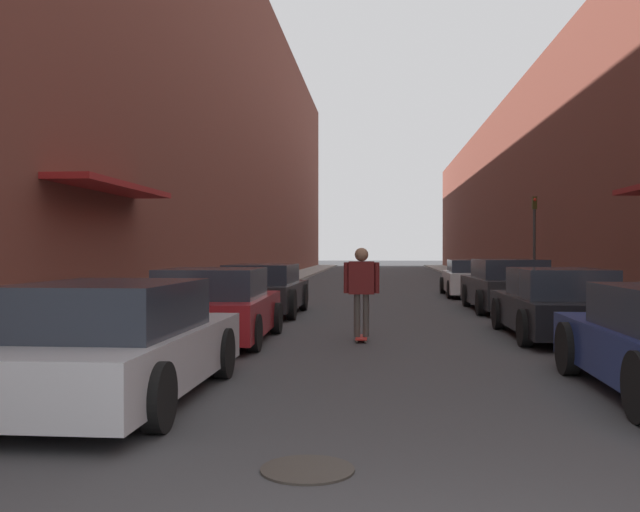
# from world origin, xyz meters

# --- Properties ---
(ground) EXTENTS (146.27, 146.27, 0.00)m
(ground) POSITION_xyz_m (0.00, 26.59, 0.00)
(ground) COLOR #38383A
(curb_strip_left) EXTENTS (1.80, 66.49, 0.12)m
(curb_strip_left) POSITION_xyz_m (-5.08, 33.24, 0.06)
(curb_strip_left) COLOR gray
(curb_strip_left) RESTS_ON ground
(curb_strip_right) EXTENTS (1.80, 66.49, 0.12)m
(curb_strip_right) POSITION_xyz_m (5.08, 33.24, 0.06)
(curb_strip_right) COLOR gray
(curb_strip_right) RESTS_ON ground
(building_row_left) EXTENTS (4.90, 66.49, 14.88)m
(building_row_left) POSITION_xyz_m (-7.98, 33.24, 7.44)
(building_row_left) COLOR brown
(building_row_left) RESTS_ON ground
(building_row_right) EXTENTS (4.90, 66.49, 9.04)m
(building_row_right) POSITION_xyz_m (7.98, 33.24, 4.52)
(building_row_right) COLOR brown
(building_row_right) RESTS_ON ground
(parked_car_left_0) EXTENTS (1.93, 4.35, 1.29)m
(parked_car_left_0) POSITION_xyz_m (-3.01, 4.96, 0.62)
(parked_car_left_0) COLOR #B7B7BC
(parked_car_left_0) RESTS_ON ground
(parked_car_left_1) EXTENTS (2.00, 3.98, 1.30)m
(parked_car_left_1) POSITION_xyz_m (-3.06, 9.85, 0.62)
(parked_car_left_1) COLOR maroon
(parked_car_left_1) RESTS_ON ground
(parked_car_left_2) EXTENTS (1.93, 4.24, 1.26)m
(parked_car_left_2) POSITION_xyz_m (-3.05, 15.05, 0.62)
(parked_car_left_2) COLOR #232326
(parked_car_left_2) RESTS_ON ground
(parked_car_right_1) EXTENTS (1.85, 4.30, 1.28)m
(parked_car_right_1) POSITION_xyz_m (3.10, 10.90, 0.61)
(parked_car_right_1) COLOR black
(parked_car_right_1) RESTS_ON ground
(parked_car_right_2) EXTENTS (1.95, 4.51, 1.37)m
(parked_car_right_2) POSITION_xyz_m (3.21, 16.61, 0.66)
(parked_car_right_2) COLOR #232326
(parked_car_right_2) RESTS_ON ground
(parked_car_right_3) EXTENTS (1.87, 4.45, 1.27)m
(parked_car_right_3) POSITION_xyz_m (3.03, 22.56, 0.62)
(parked_car_right_3) COLOR silver
(parked_car_right_3) RESTS_ON ground
(skateboarder) EXTENTS (0.64, 0.78, 1.66)m
(skateboarder) POSITION_xyz_m (-0.48, 10.18, 1.02)
(skateboarder) COLOR #B2231E
(skateboarder) RESTS_ON ground
(manhole_cover) EXTENTS (0.70, 0.70, 0.02)m
(manhole_cover) POSITION_xyz_m (-0.70, 2.72, 0.01)
(manhole_cover) COLOR #332D28
(manhole_cover) RESTS_ON ground
(traffic_light) EXTENTS (0.16, 0.22, 3.40)m
(traffic_light) POSITION_xyz_m (5.38, 23.48, 2.23)
(traffic_light) COLOR #2D2D2D
(traffic_light) RESTS_ON curb_strip_right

